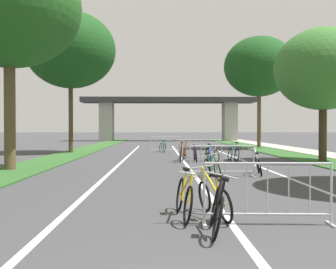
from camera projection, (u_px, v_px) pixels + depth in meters
The scene contains 27 objects.
grass_verge_left at pixel (77, 153), 26.25m from camera, with size 2.22×58.77×0.05m, color #2D5B26.
grass_verge_right at pixel (277, 152), 26.55m from camera, with size 2.22×58.77×0.05m, color #2D5B26.
sidewalk_path_right at pixel (310, 152), 26.60m from camera, with size 2.20×58.77×0.08m, color #ADA89E.
lane_stripe_center at pixel (184, 162), 19.36m from camera, with size 0.14×34.00×0.01m, color silver.
lane_stripe_right_lane at pixel (246, 162), 19.43m from camera, with size 0.14×34.00×0.01m, color silver.
lane_stripe_left_lane at pixel (122, 162), 19.29m from camera, with size 0.14×34.00×0.01m, color silver.
overpass_bridge at pixel (168, 110), 50.86m from camera, with size 21.61×3.45×5.43m.
tree_left_pine_far at pixel (9, 7), 15.26m from camera, with size 5.41×5.41×8.51m.
tree_left_maple_mid at pixel (71, 50), 25.92m from camera, with size 5.76×5.76×9.06m.
tree_right_oak_mid at pixel (323, 69), 19.39m from camera, with size 4.64×4.64×6.43m.
tree_right_cypress_far at pixel (259, 67), 31.23m from camera, with size 5.44×5.44×8.68m.
crowd_barrier_nearest at pixel (267, 194), 6.75m from camera, with size 2.19×0.55×1.05m.
crowd_barrier_second at pixel (222, 161), 13.37m from camera, with size 2.17×0.46×1.05m.
crowd_barrier_third at pixel (200, 150), 19.98m from camera, with size 2.19×0.56×1.05m.
crowd_barrier_fourth at pixel (166, 145), 26.55m from camera, with size 2.17×0.47×1.05m.
bicycle_yellow_0 at pixel (214, 199), 7.31m from camera, with size 0.64×1.61×0.92m.
bicycle_teal_1 at pixel (162, 147), 27.14m from camera, with size 0.74×1.62×0.93m.
bicycle_blue_2 at pixel (210, 164), 13.96m from camera, with size 0.54×1.76×0.99m.
bicycle_white_3 at pixel (258, 165), 13.99m from camera, with size 0.48×1.56×0.95m.
bicycle_orange_4 at pixel (185, 153), 20.34m from camera, with size 0.47×1.73×0.99m.
bicycle_black_5 at pixel (217, 209), 6.22m from camera, with size 0.60×1.64×0.91m.
bicycle_purple_6 at pixel (195, 154), 19.50m from camera, with size 0.51×1.75×0.90m.
bicycle_silver_7 at pixel (212, 154), 19.49m from camera, with size 0.58×1.65×0.96m.
bicycle_red_8 at pixel (181, 154), 19.51m from camera, with size 0.46×1.69×0.97m.
bicycle_green_9 at pixel (212, 168), 12.89m from camera, with size 0.46×1.68×0.88m.
bicycle_yellow_10 at pixel (184, 197), 7.29m from camera, with size 0.47×1.75×0.90m.
bicycle_teal_11 at pixel (233, 154), 19.66m from camera, with size 0.54×1.71×0.95m.
Camera 1 is at (-1.23, -2.31, 1.62)m, focal length 43.30 mm.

